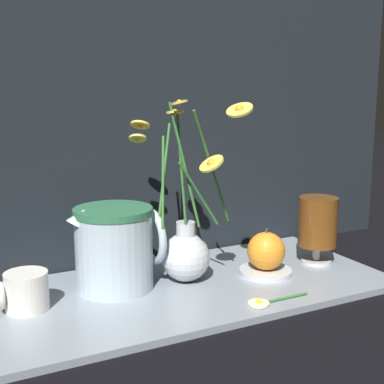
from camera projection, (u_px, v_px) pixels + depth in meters
The scene contains 9 objects.
ground_plane at pixel (191, 291), 0.98m from camera, with size 6.00×6.00×0.00m, color black.
shelf at pixel (191, 288), 0.98m from camera, with size 0.73×0.34×0.01m.
vase_with_flowers at pixel (187, 247), 0.98m from camera, with size 0.18×0.20×0.33m.
yellow_mug at pixel (25, 291), 0.86m from camera, with size 0.08×0.07×0.06m.
ceramic_pitcher at pixel (115, 245), 0.94m from camera, with size 0.16×0.14×0.16m.
tea_glass at pixel (318, 223), 1.08m from camera, with size 0.08×0.08×0.14m.
saucer_plate at pixel (265, 272), 1.03m from camera, with size 0.10×0.10×0.01m.
orange_fruit at pixel (266, 251), 1.02m from camera, with size 0.07×0.07×0.08m.
loose_daisy at pixel (266, 302), 0.89m from camera, with size 0.12×0.04×0.01m.
Camera 1 is at (-0.42, -0.82, 0.37)m, focal length 50.00 mm.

